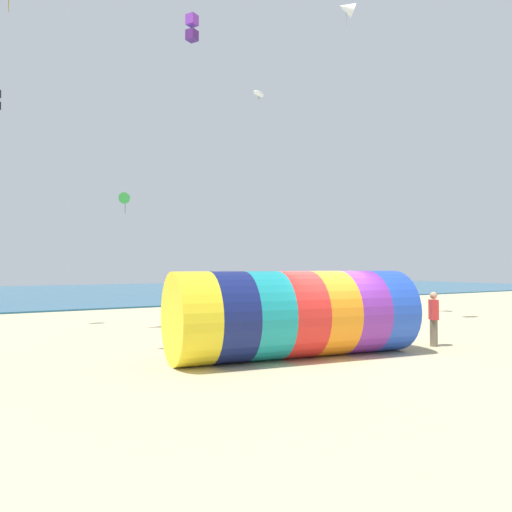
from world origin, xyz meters
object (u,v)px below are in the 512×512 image
object	(u,v)px
kite_white_parafoil	(259,94)
bystander_near_water	(170,306)
kite_white_delta	(346,8)
kite_handler	(434,318)
kite_green_delta	(125,198)
giant_inflatable_tube	(295,314)
kite_purple_box	(192,28)

from	to	relation	value
kite_white_parafoil	bystander_near_water	distance (m)	17.84
bystander_near_water	kite_white_delta	bearing A→B (deg)	-2.16
kite_handler	kite_white_parafoil	size ratio (longest dim) A/B	1.53
kite_white_delta	kite_green_delta	size ratio (longest dim) A/B	1.24
giant_inflatable_tube	kite_white_delta	bearing A→B (deg)	40.25
giant_inflatable_tube	bystander_near_water	distance (m)	7.93
kite_green_delta	bystander_near_water	bearing A→B (deg)	-94.32
kite_purple_box	bystander_near_water	world-z (taller)	kite_purple_box
kite_purple_box	kite_white_parafoil	xyz separation A→B (m)	(5.34, 1.24, -2.45)
kite_white_delta	kite_white_parafoil	distance (m)	8.55
kite_handler	kite_white_delta	distance (m)	17.52
kite_white_delta	kite_white_parafoil	bearing A→B (deg)	90.01
giant_inflatable_tube	kite_white_parafoil	world-z (taller)	kite_white_parafoil
kite_white_parafoil	kite_white_delta	bearing A→B (deg)	-89.99
kite_purple_box	kite_white_parafoil	world-z (taller)	kite_purple_box
kite_white_delta	bystander_near_water	size ratio (longest dim) A/B	0.85
kite_green_delta	kite_white_parafoil	bearing A→B (deg)	0.82
giant_inflatable_tube	kite_white_parafoil	xyz separation A→B (m)	(8.93, 15.89, 12.60)
kite_purple_box	kite_green_delta	bearing A→B (deg)	162.19
kite_white_delta	kite_green_delta	bearing A→B (deg)	137.08
kite_purple_box	bystander_near_water	bearing A→B (deg)	-121.20
kite_purple_box	kite_white_parafoil	distance (m)	6.00
kite_handler	kite_green_delta	world-z (taller)	kite_green_delta
giant_inflatable_tube	kite_white_parafoil	size ratio (longest dim) A/B	6.44
kite_purple_box	bystander_near_water	size ratio (longest dim) A/B	0.90
kite_handler	kite_green_delta	size ratio (longest dim) A/B	1.42
giant_inflatable_tube	kite_handler	bearing A→B (deg)	-9.60
kite_handler	kite_green_delta	bearing A→B (deg)	106.05
giant_inflatable_tube	kite_handler	distance (m)	4.96
kite_green_delta	bystander_near_water	world-z (taller)	kite_green_delta
kite_white_delta	kite_green_delta	world-z (taller)	kite_white_delta
bystander_near_water	giant_inflatable_tube	bearing A→B (deg)	-86.52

